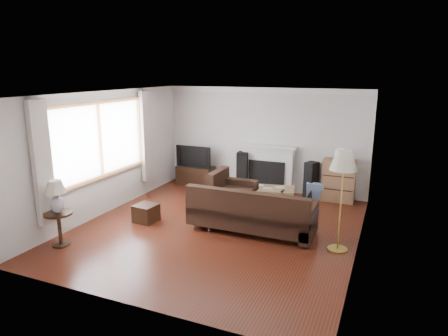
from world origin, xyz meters
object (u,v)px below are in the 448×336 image
at_px(side_table, 60,229).
at_px(bookshelf, 339,180).
at_px(floor_lamp, 341,202).
at_px(coffee_table, 269,197).
at_px(sectional_sofa, 252,210).
at_px(tv_stand, 196,175).

bearing_deg(side_table, bookshelf, 46.79).
relative_size(floor_lamp, side_table, 2.86).
distance_m(coffee_table, side_table, 4.23).
bearing_deg(coffee_table, bookshelf, 25.22).
height_order(bookshelf, side_table, bookshelf).
bearing_deg(bookshelf, floor_lamp, -82.34).
bearing_deg(side_table, sectional_sofa, 33.83).
relative_size(tv_stand, coffee_table, 0.88).
distance_m(tv_stand, side_table, 4.25).
xyz_separation_m(floor_lamp, side_table, (-4.36, -1.65, -0.54)).
distance_m(tv_stand, bookshelf, 3.60).
bearing_deg(sectional_sofa, tv_stand, 134.91).
relative_size(bookshelf, floor_lamp, 0.58).
height_order(bookshelf, floor_lamp, floor_lamp).
height_order(bookshelf, coffee_table, bookshelf).
relative_size(bookshelf, sectional_sofa, 0.39).
height_order(tv_stand, floor_lamp, floor_lamp).
relative_size(sectional_sofa, coffee_table, 2.26).
height_order(tv_stand, side_table, side_table).
bearing_deg(bookshelf, tv_stand, -179.52).
xyz_separation_m(coffee_table, floor_lamp, (1.69, -1.63, 0.62)).
distance_m(sectional_sofa, side_table, 3.34).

